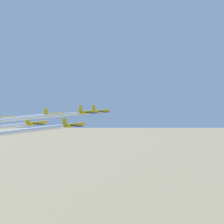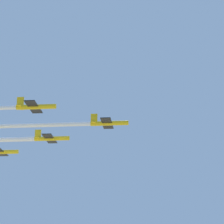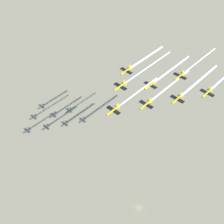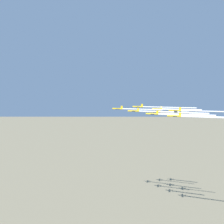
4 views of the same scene
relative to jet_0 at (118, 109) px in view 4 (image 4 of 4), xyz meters
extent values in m
cylinder|color=gold|center=(0.34, 0.01, -0.04)|extent=(8.48, 1.39, 1.03)
cube|color=black|center=(-0.22, -0.01, -0.04)|extent=(2.59, 7.97, 0.17)
cube|color=gold|center=(-3.13, -0.13, 1.25)|extent=(1.51, 0.20, 2.07)
cube|color=gold|center=(-3.13, -0.13, -0.04)|extent=(1.16, 3.05, 0.11)
cylinder|color=gold|center=(-14.70, 8.01, -0.70)|extent=(8.48, 1.39, 1.03)
cube|color=black|center=(-15.26, 7.99, -0.70)|extent=(2.59, 7.97, 0.17)
cube|color=gold|center=(-18.17, 7.87, 0.59)|extent=(1.51, 0.20, 2.07)
cube|color=gold|center=(-18.17, 7.87, -0.70)|extent=(1.16, 3.05, 0.11)
cylinder|color=gold|center=(-13.96, -9.24, 1.24)|extent=(8.48, 1.39, 1.03)
cube|color=black|center=(-14.52, -9.26, 1.24)|extent=(2.59, 7.97, 0.17)
cube|color=gold|center=(-17.43, -9.39, 2.53)|extent=(1.51, 0.20, 2.07)
cube|color=gold|center=(-17.43, -9.39, 1.24)|extent=(1.16, 3.05, 0.11)
cylinder|color=gold|center=(-29.73, 16.01, -1.43)|extent=(8.48, 1.39, 1.03)
cube|color=black|center=(-30.30, 15.99, -1.43)|extent=(2.59, 7.97, 0.17)
cube|color=gold|center=(-33.20, 15.86, -0.14)|extent=(1.51, 0.20, 2.07)
cube|color=gold|center=(-33.20, 15.86, -1.43)|extent=(1.16, 3.05, 0.11)
cylinder|color=gold|center=(-28.99, -1.24, -1.84)|extent=(8.48, 1.39, 1.03)
cube|color=black|center=(-29.56, -1.26, -1.84)|extent=(2.59, 7.97, 0.17)
cube|color=gold|center=(-32.46, -1.39, -0.55)|extent=(1.51, 0.20, 2.07)
cube|color=gold|center=(-32.46, -1.39, -1.84)|extent=(1.16, 3.05, 0.11)
cylinder|color=gold|center=(-28.26, -18.50, -0.98)|extent=(8.48, 1.39, 1.03)
cube|color=black|center=(-28.82, -18.52, -0.98)|extent=(2.59, 7.97, 0.17)
cube|color=gold|center=(-31.73, -18.64, 0.31)|extent=(1.51, 0.20, 2.07)
cube|color=gold|center=(-31.73, -18.64, -0.98)|extent=(1.16, 3.05, 0.11)
cylinder|color=gold|center=(-44.77, 24.01, -1.43)|extent=(8.48, 1.39, 1.03)
cube|color=black|center=(-45.33, 23.99, -1.43)|extent=(2.59, 7.97, 0.17)
cube|color=gold|center=(-48.24, 23.86, -0.14)|extent=(1.51, 0.20, 2.07)
cube|color=gold|center=(-48.24, 23.86, -1.43)|extent=(1.16, 3.05, 0.11)
cylinder|color=gold|center=(-44.03, 6.76, 0.54)|extent=(8.48, 1.39, 1.03)
cube|color=black|center=(-44.59, 6.73, 0.54)|extent=(2.59, 7.97, 0.17)
cube|color=gold|center=(-47.50, 6.61, 1.83)|extent=(1.51, 0.20, 2.07)
cube|color=gold|center=(-47.50, 6.61, 0.54)|extent=(1.16, 3.05, 0.11)
cylinder|color=white|center=(-19.33, -0.83, -0.04)|extent=(30.92, 2.21, 0.89)
cylinder|color=white|center=(-36.18, 7.09, -0.70)|extent=(34.57, 2.52, 1.04)
cylinder|color=white|center=(-38.41, -10.29, 1.24)|extent=(40.49, 2.55, 0.81)
cylinder|color=white|center=(-51.69, 15.07, -1.43)|extent=(35.54, 2.87, 1.35)
cylinder|color=white|center=(-50.03, -2.14, -1.84)|extent=(33.68, 2.53, 1.09)
cylinder|color=white|center=(-47.57, -19.32, -0.98)|extent=(30.25, 2.50, 1.21)
cylinder|color=white|center=(-71.88, 22.85, -1.43)|extent=(45.83, 3.21, 1.25)
cylinder|color=white|center=(-65.11, 5.86, 0.54)|extent=(33.75, 2.23, 0.79)
camera|label=1|loc=(-128.59, -136.54, 17.56)|focal=85.00mm
camera|label=2|loc=(15.69, -110.98, -36.09)|focal=85.00mm
camera|label=3|loc=(77.08, 77.36, 103.77)|focal=50.00mm
camera|label=4|loc=(-53.67, 164.13, 14.65)|focal=35.00mm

